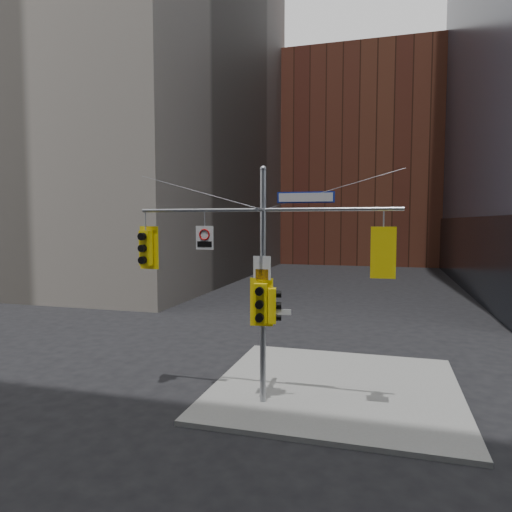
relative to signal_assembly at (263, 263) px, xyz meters
The scene contains 13 objects.
ground 4.85m from the signal_assembly, 90.00° to the right, with size 160.00×160.00×0.00m, color black.
sidewalk_corner 5.18m from the signal_assembly, 45.10° to the left, with size 8.00×8.00×0.15m, color gray.
brick_midrise 56.82m from the signal_assembly, 90.00° to the left, with size 26.00×20.00×28.00m, color brown.
signal_assembly is the anchor object (origin of this frame).
traffic_light_west_arm 3.93m from the signal_assembly, behind, with size 0.67×0.54×1.40m.
traffic_light_east_arm 3.48m from the signal_assembly, ahead, with size 0.68×0.54×1.43m.
traffic_light_pole_side 1.32m from the signal_assembly, ahead, with size 0.45×0.39×1.05m.
traffic_light_pole_front 1.21m from the signal_assembly, 90.18° to the right, with size 0.69×0.59×1.45m.
street_sign_blade 2.31m from the signal_assembly, ahead, with size 1.67×0.09×0.32m.
regulatory_sign_arm 2.02m from the signal_assembly, behind, with size 0.59×0.08×0.73m.
regulatory_sign_pole 0.20m from the signal_assembly, 90.00° to the right, with size 0.54×0.06×0.71m.
street_blade_ew 1.53m from the signal_assembly, ahead, with size 0.82×0.13×0.16m.
street_blade_ns 1.61m from the signal_assembly, 90.00° to the left, with size 0.12×0.78×0.16m.
Camera 1 is at (3.54, -11.13, 5.65)m, focal length 32.00 mm.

